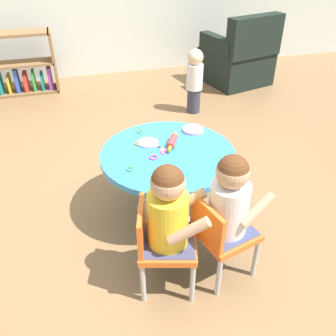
% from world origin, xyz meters
% --- Properties ---
extents(ground_plane, '(10.00, 10.00, 0.00)m').
position_xyz_m(ground_plane, '(0.00, 0.00, 0.00)').
color(ground_plane, olive).
extents(craft_table, '(0.87, 0.87, 0.48)m').
position_xyz_m(craft_table, '(0.00, 0.00, 0.37)').
color(craft_table, silver).
rests_on(craft_table, ground).
extents(child_chair_left, '(0.37, 0.37, 0.54)m').
position_xyz_m(child_chair_left, '(-0.20, -0.58, 0.31)').
color(child_chair_left, '#B7B7BC').
rests_on(child_chair_left, ground).
extents(seated_child_left, '(0.41, 0.35, 0.51)m').
position_xyz_m(seated_child_left, '(-0.16, -0.59, 0.53)').
color(seated_child_left, '#3F4772').
rests_on(seated_child_left, ground).
extents(child_chair_right, '(0.37, 0.37, 0.54)m').
position_xyz_m(child_chair_right, '(0.13, -0.60, 0.31)').
color(child_chair_right, '#B7B7BC').
rests_on(child_chair_right, ground).
extents(seated_child_right, '(0.40, 0.35, 0.51)m').
position_xyz_m(seated_child_right, '(0.16, -0.59, 0.53)').
color(seated_child_right, '#3F4772').
rests_on(seated_child_right, ground).
extents(bookshelf_low, '(0.93, 0.28, 0.70)m').
position_xyz_m(bookshelf_low, '(-1.12, 2.55, 0.29)').
color(bookshelf_low, olive).
rests_on(bookshelf_low, ground).
extents(armchair_dark, '(0.85, 0.86, 0.85)m').
position_xyz_m(armchair_dark, '(1.52, 2.15, 0.31)').
color(armchair_dark, black).
rests_on(armchair_dark, ground).
extents(toddler_standing, '(0.17, 0.17, 0.67)m').
position_xyz_m(toddler_standing, '(0.71, 1.49, 0.36)').
color(toddler_standing, '#33384C').
rests_on(toddler_standing, ground).
extents(rolling_pin, '(0.13, 0.21, 0.05)m').
position_xyz_m(rolling_pin, '(0.05, 0.09, 0.51)').
color(rolling_pin, '#D83F3F').
rests_on(rolling_pin, craft_table).
extents(craft_scissors, '(0.10, 0.14, 0.01)m').
position_xyz_m(craft_scissors, '(-0.03, 0.04, 0.49)').
color(craft_scissors, silver).
rests_on(craft_scissors, craft_table).
extents(playdough_blob_0, '(0.14, 0.14, 0.01)m').
position_xyz_m(playdough_blob_0, '(-0.10, 0.15, 0.49)').
color(playdough_blob_0, '#CC99E5').
rests_on(playdough_blob_0, craft_table).
extents(playdough_blob_1, '(0.15, 0.15, 0.02)m').
position_xyz_m(playdough_blob_1, '(0.25, 0.23, 0.49)').
color(playdough_blob_1, '#CC99E5').
rests_on(playdough_blob_1, craft_table).
extents(cookie_cutter_0, '(0.05, 0.05, 0.01)m').
position_xyz_m(cookie_cutter_0, '(-0.16, 0.16, 0.49)').
color(cookie_cutter_0, orange).
rests_on(cookie_cutter_0, craft_table).
extents(cookie_cutter_1, '(0.05, 0.05, 0.01)m').
position_xyz_m(cookie_cutter_1, '(-0.27, -0.12, 0.49)').
color(cookie_cutter_1, '#4CB259').
rests_on(cookie_cutter_1, craft_table).
extents(cookie_cutter_2, '(0.05, 0.05, 0.01)m').
position_xyz_m(cookie_cutter_2, '(-0.11, 0.31, 0.49)').
color(cookie_cutter_2, '#4CB259').
rests_on(cookie_cutter_2, craft_table).
extents(cookie_cutter_3, '(0.06, 0.06, 0.01)m').
position_xyz_m(cookie_cutter_3, '(-0.11, -0.04, 0.49)').
color(cookie_cutter_3, '#D83FA5').
rests_on(cookie_cutter_3, craft_table).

